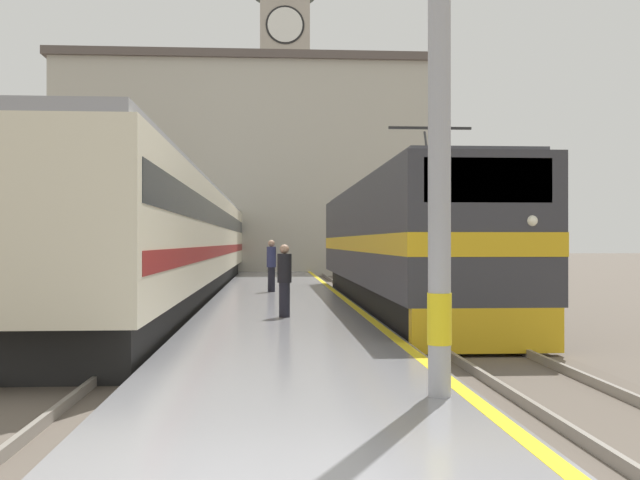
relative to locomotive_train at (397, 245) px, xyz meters
The scene contains 11 objects.
ground_plane 13.16m from the locomotive_train, 105.89° to the left, with size 200.00×200.00×0.00m, color #60564C.
platform 8.52m from the locomotive_train, 115.36° to the left, with size 4.33×140.00×0.29m.
rail_track_near 7.77m from the locomotive_train, 90.00° to the left, with size 2.83×140.00×0.16m.
rail_track_far 10.51m from the locomotive_train, 133.30° to the left, with size 2.83×140.00×0.16m.
locomotive_train is the anchor object (origin of this frame).
passenger_train 9.17m from the locomotive_train, 140.52° to the left, with size 2.92×37.10×4.01m.
catenary_mast 14.56m from the locomotive_train, 97.38° to the right, with size 2.20×0.28×8.51m.
person_on_platform 5.73m from the locomotive_train, 132.60° to the left, with size 0.34×0.34×1.87m.
second_waiting_passenger 6.13m from the locomotive_train, 125.54° to the right, with size 0.34×0.34×1.74m.
clock_tower 39.63m from the locomotive_train, 94.20° to the left, with size 4.90×4.90×25.40m.
station_building 28.18m from the locomotive_train, 101.02° to the left, with size 24.35×10.03×13.72m.
Camera 1 is at (-0.29, -5.31, 2.07)m, focal length 42.00 mm.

